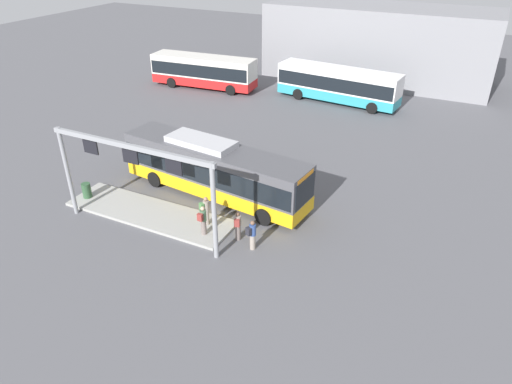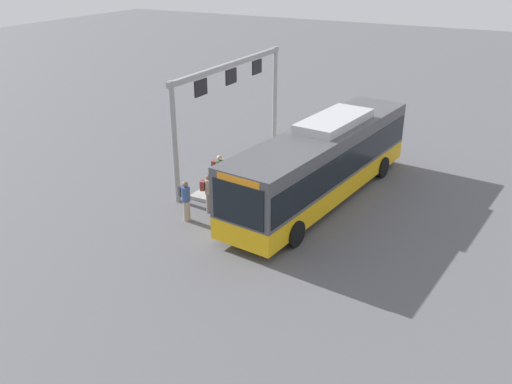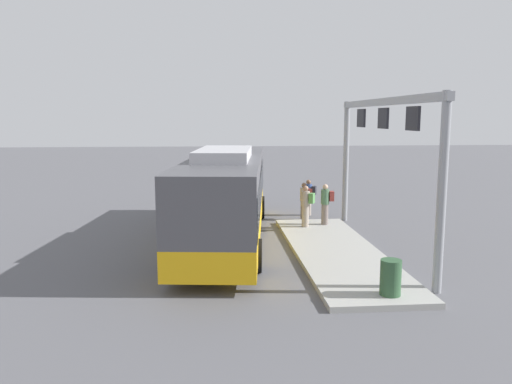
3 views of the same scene
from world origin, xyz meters
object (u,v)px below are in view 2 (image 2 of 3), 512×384
at_px(person_waiting_mid, 186,200).
at_px(person_waiting_near, 241,173).
at_px(person_boarding, 208,192).
at_px(bus_main, 323,159).
at_px(person_waiting_far, 219,172).
at_px(trash_bin, 301,131).

bearing_deg(person_waiting_mid, person_waiting_near, 101.03).
height_order(person_boarding, person_waiting_mid, same).
height_order(bus_main, person_boarding, bus_main).
bearing_deg(person_waiting_near, person_waiting_mid, -74.03).
height_order(person_waiting_near, person_waiting_far, same).
bearing_deg(person_waiting_far, bus_main, 24.75).
height_order(person_waiting_mid, trash_bin, person_waiting_mid).
bearing_deg(person_boarding, person_waiting_mid, -130.66).
height_order(bus_main, trash_bin, bus_main).
bearing_deg(person_boarding, person_waiting_far, 88.86).
xyz_separation_m(person_waiting_near, trash_bin, (-7.87, -0.64, -0.44)).
distance_m(person_boarding, person_waiting_near, 2.13).
bearing_deg(person_waiting_near, trash_bin, 123.68).
relative_size(person_boarding, person_waiting_mid, 1.00).
distance_m(person_boarding, person_waiting_far, 1.83).
bearing_deg(person_waiting_near, person_waiting_far, -128.09).
distance_m(person_waiting_mid, trash_bin, 11.00).
height_order(person_waiting_far, trash_bin, person_waiting_far).
bearing_deg(person_waiting_far, person_boarding, -69.92).
xyz_separation_m(person_boarding, person_waiting_mid, (1.02, -0.40, 0.00)).
height_order(person_waiting_mid, person_waiting_far, person_waiting_far).
xyz_separation_m(bus_main, person_waiting_near, (1.34, -3.22, -0.76)).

